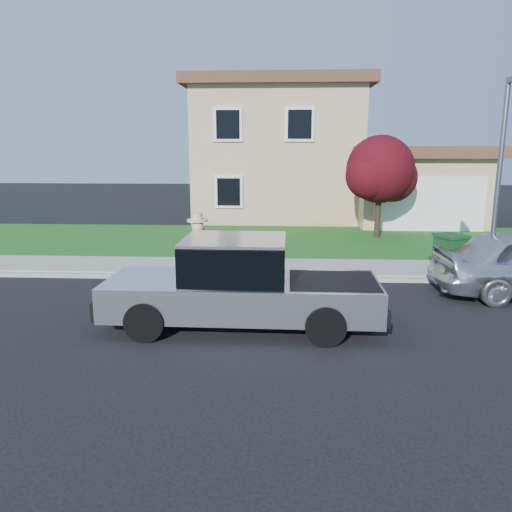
{
  "coord_description": "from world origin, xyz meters",
  "views": [
    {
      "loc": [
        0.31,
        -10.46,
        3.6
      ],
      "look_at": [
        -0.29,
        0.5,
        1.2
      ],
      "focal_mm": 35.0,
      "sensor_mm": 36.0,
      "label": 1
    }
  ],
  "objects_px": {
    "pickup_truck": "(241,286)",
    "street_lamp": "(500,175)",
    "woman": "(198,257)",
    "ornamental_tree": "(381,173)",
    "trash_bin": "(450,254)"
  },
  "relations": [
    {
      "from": "pickup_truck",
      "to": "street_lamp",
      "type": "height_order",
      "value": "street_lamp"
    },
    {
      "from": "pickup_truck",
      "to": "woman",
      "type": "distance_m",
      "value": 2.42
    },
    {
      "from": "pickup_truck",
      "to": "woman",
      "type": "relative_size",
      "value": 2.73
    },
    {
      "from": "ornamental_tree",
      "to": "trash_bin",
      "type": "relative_size",
      "value": 3.6
    },
    {
      "from": "ornamental_tree",
      "to": "trash_bin",
      "type": "xyz_separation_m",
      "value": [
        0.85,
        -6.03,
        -1.93
      ]
    },
    {
      "from": "trash_bin",
      "to": "street_lamp",
      "type": "relative_size",
      "value": 0.21
    },
    {
      "from": "trash_bin",
      "to": "street_lamp",
      "type": "height_order",
      "value": "street_lamp"
    },
    {
      "from": "trash_bin",
      "to": "street_lamp",
      "type": "xyz_separation_m",
      "value": [
        0.58,
        -1.37,
        2.24
      ]
    },
    {
      "from": "pickup_truck",
      "to": "ornamental_tree",
      "type": "distance_m",
      "value": 11.29
    },
    {
      "from": "woman",
      "to": "street_lamp",
      "type": "bearing_deg",
      "value": -178.99
    },
    {
      "from": "ornamental_tree",
      "to": "street_lamp",
      "type": "relative_size",
      "value": 0.77
    },
    {
      "from": "ornamental_tree",
      "to": "street_lamp",
      "type": "bearing_deg",
      "value": -79.08
    },
    {
      "from": "street_lamp",
      "to": "ornamental_tree",
      "type": "bearing_deg",
      "value": 90.78
    },
    {
      "from": "woman",
      "to": "pickup_truck",
      "type": "bearing_deg",
      "value": 116.01
    },
    {
      "from": "ornamental_tree",
      "to": "woman",
      "type": "bearing_deg",
      "value": -125.85
    }
  ]
}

